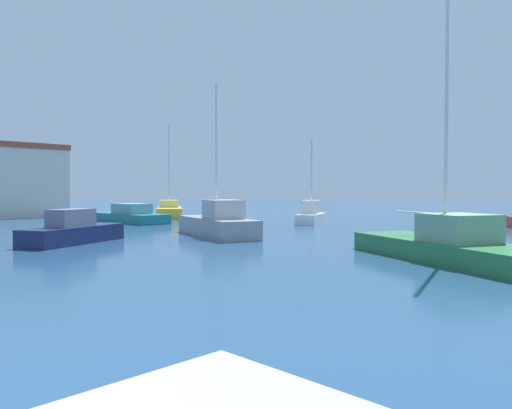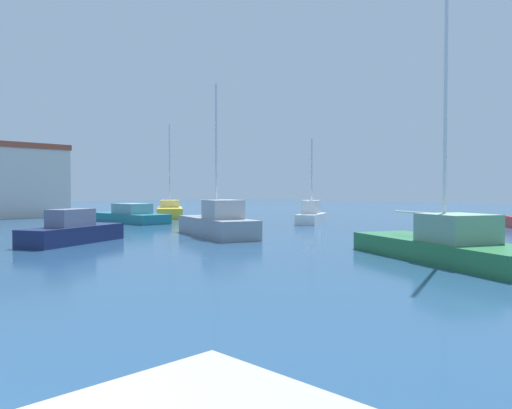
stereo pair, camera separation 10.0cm
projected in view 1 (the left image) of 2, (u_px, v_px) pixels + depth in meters
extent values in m
plane|color=navy|center=(136.00, 234.00, 27.70)|extent=(160.00, 160.00, 0.00)
cube|color=white|center=(311.00, 219.00, 36.13)|extent=(4.43, 3.08, 0.73)
cube|color=silver|center=(311.00, 207.00, 35.99)|extent=(1.66, 1.60, 0.99)
cylinder|color=silver|center=(311.00, 176.00, 36.04)|extent=(0.12, 0.12, 5.50)
cylinder|color=silver|center=(309.00, 202.00, 35.38)|extent=(1.37, 0.70, 0.08)
cube|color=gray|center=(217.00, 227.00, 26.37)|extent=(4.21, 7.19, 0.98)
cube|color=#ADB0B5|center=(223.00, 209.00, 25.51)|extent=(2.21, 2.39, 0.98)
cylinder|color=silver|center=(216.00, 151.00, 26.26)|extent=(0.12, 0.12, 7.15)
cylinder|color=silver|center=(208.00, 201.00, 27.45)|extent=(0.87, 2.30, 0.08)
cube|color=gold|center=(169.00, 213.00, 44.31)|extent=(5.49, 6.55, 0.90)
cube|color=#DFCD77|center=(169.00, 204.00, 45.02)|extent=(2.49, 2.57, 0.65)
cylinder|color=silver|center=(169.00, 166.00, 44.19)|extent=(0.12, 0.12, 7.48)
cube|color=#19234C|center=(74.00, 235.00, 22.72)|extent=(5.62, 3.79, 0.79)
cube|color=slate|center=(71.00, 218.00, 22.55)|extent=(2.41, 1.92, 0.80)
cube|color=#1E707A|center=(128.00, 218.00, 37.50)|extent=(2.58, 7.83, 0.70)
cube|color=#6B9CA2|center=(132.00, 208.00, 37.07)|extent=(1.94, 2.82, 0.76)
cube|color=#28703D|center=(445.00, 250.00, 17.25)|extent=(5.77, 8.31, 0.70)
cube|color=gray|center=(458.00, 228.00, 16.61)|extent=(2.70, 2.74, 0.95)
cylinder|color=silver|center=(447.00, 74.00, 17.07)|extent=(0.12, 0.12, 11.59)
cylinder|color=silver|center=(419.00, 213.00, 18.57)|extent=(1.30, 2.56, 0.08)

